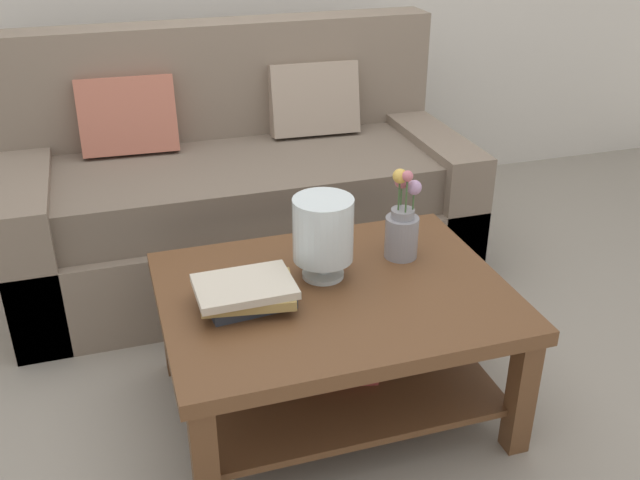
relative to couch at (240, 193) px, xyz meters
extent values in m
plane|color=gray|center=(0.12, -0.82, -0.36)|extent=(10.00, 10.00, 0.00)
cube|color=#7A6B5B|center=(0.00, -0.07, -0.18)|extent=(1.93, 0.90, 0.36)
cube|color=#6E6052|center=(0.00, -0.10, 0.10)|extent=(1.69, 0.74, 0.20)
cube|color=#7A6B5B|center=(0.00, 0.28, 0.35)|extent=(1.93, 0.20, 0.70)
cube|color=#7A6B5B|center=(-0.87, -0.07, -0.06)|extent=(0.20, 0.90, 0.60)
cube|color=#7A6B5B|center=(0.87, -0.07, -0.06)|extent=(0.20, 0.90, 0.60)
cube|color=#B26651|center=(-0.43, 0.14, 0.36)|extent=(0.41, 0.20, 0.34)
cube|color=gray|center=(0.39, 0.14, 0.36)|extent=(0.41, 0.20, 0.34)
cube|color=brown|center=(0.09, -1.07, 0.08)|extent=(1.09, 0.83, 0.05)
cube|color=brown|center=(-0.40, -1.43, -0.15)|extent=(0.07, 0.07, 0.42)
cube|color=brown|center=(0.57, -1.43, -0.15)|extent=(0.07, 0.07, 0.42)
cube|color=brown|center=(-0.40, -0.71, -0.15)|extent=(0.07, 0.07, 0.42)
cube|color=brown|center=(0.57, -0.71, -0.15)|extent=(0.07, 0.07, 0.42)
cube|color=brown|center=(0.09, -1.07, -0.22)|extent=(0.97, 0.71, 0.02)
cube|color=#993833|center=(0.09, -1.06, -0.19)|extent=(0.32, 0.26, 0.04)
cube|color=#2D333D|center=(-0.19, -1.07, 0.12)|extent=(0.27, 0.20, 0.03)
cube|color=tan|center=(-0.19, -1.08, 0.15)|extent=(0.31, 0.25, 0.03)
cube|color=beige|center=(-0.20, -1.09, 0.18)|extent=(0.30, 0.21, 0.03)
cylinder|color=silver|center=(0.08, -0.98, 0.11)|extent=(0.14, 0.14, 0.02)
cylinder|color=silver|center=(0.08, -0.98, 0.14)|extent=(0.04, 0.04, 0.05)
cylinder|color=silver|center=(0.08, -0.98, 0.27)|extent=(0.19, 0.19, 0.21)
sphere|color=tan|center=(0.05, -0.98, 0.22)|extent=(0.05, 0.05, 0.05)
sphere|color=#51704C|center=(0.11, -0.97, 0.23)|extent=(0.05, 0.05, 0.05)
cylinder|color=gray|center=(0.37, -0.93, 0.18)|extent=(0.11, 0.11, 0.15)
cylinder|color=gray|center=(0.37, -0.93, 0.26)|extent=(0.08, 0.08, 0.03)
cylinder|color=#426638|center=(0.40, -0.94, 0.31)|extent=(0.01, 0.01, 0.06)
sphere|color=#B28CB7|center=(0.40, -0.94, 0.36)|extent=(0.05, 0.05, 0.05)
cylinder|color=#426638|center=(0.38, -0.90, 0.31)|extent=(0.01, 0.01, 0.07)
sphere|color=#C66B7A|center=(0.38, -0.90, 0.37)|extent=(0.05, 0.05, 0.05)
cylinder|color=#426638|center=(0.35, -0.93, 0.33)|extent=(0.01, 0.01, 0.11)
sphere|color=gold|center=(0.35, -0.93, 0.40)|extent=(0.05, 0.05, 0.05)
cylinder|color=#426638|center=(0.37, -0.95, 0.34)|extent=(0.01, 0.01, 0.12)
sphere|color=#C66B7A|center=(0.37, -0.95, 0.41)|extent=(0.04, 0.04, 0.04)
camera|label=1|loc=(-0.54, -2.91, 1.28)|focal=40.32mm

